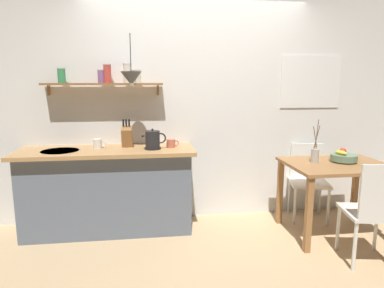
{
  "coord_description": "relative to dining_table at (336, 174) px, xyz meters",
  "views": [
    {
      "loc": [
        -0.58,
        -3.28,
        1.59
      ],
      "look_at": [
        -0.1,
        0.25,
        0.95
      ],
      "focal_mm": 31.83,
      "sensor_mm": 36.0,
      "label": 1
    }
  ],
  "objects": [
    {
      "name": "knife_block",
      "position": [
        -2.16,
        0.49,
        0.37
      ],
      "size": [
        0.11,
        0.19,
        0.3
      ],
      "color": "#9E6B3D",
      "rests_on": "kitchen_counter"
    },
    {
      "name": "fruit_bowl",
      "position": [
        0.1,
        0.06,
        0.17
      ],
      "size": [
        0.27,
        0.27,
        0.14
      ],
      "color": "slate",
      "rests_on": "dining_table"
    },
    {
      "name": "coffee_mug_spare",
      "position": [
        -1.69,
        0.4,
        0.3
      ],
      "size": [
        0.13,
        0.09,
        0.09
      ],
      "color": "#C6664C",
      "rests_on": "kitchen_counter"
    },
    {
      "name": "ground_plane",
      "position": [
        -1.37,
        0.09,
        -0.65
      ],
      "size": [
        14.0,
        14.0,
        0.0
      ],
      "primitive_type": "plane",
      "color": "tan"
    },
    {
      "name": "twig_vase",
      "position": [
        -0.21,
        0.07,
        0.2
      ],
      "size": [
        0.08,
        0.08,
        0.45
      ],
      "color": "#B7B2A8",
      "rests_on": "dining_table"
    },
    {
      "name": "wall_shelf",
      "position": [
        -2.36,
        0.58,
        0.97
      ],
      "size": [
        1.26,
        0.2,
        0.34
      ],
      "color": "brown"
    },
    {
      "name": "coffee_mug_by_sink",
      "position": [
        -2.46,
        0.45,
        0.3
      ],
      "size": [
        0.14,
        0.09,
        0.1
      ],
      "color": "white",
      "rests_on": "kitchen_counter"
    },
    {
      "name": "pendant_lamp",
      "position": [
        -2.09,
        0.32,
        0.98
      ],
      "size": [
        0.21,
        0.21,
        0.51
      ],
      "color": "black"
    },
    {
      "name": "dining_table",
      "position": [
        0.0,
        0.0,
        0.0
      ],
      "size": [
        1.02,
        0.8,
        0.77
      ],
      "color": "#9E6B3D",
      "rests_on": "ground_plane"
    },
    {
      "name": "back_wall",
      "position": [
        -1.16,
        0.74,
        0.7
      ],
      "size": [
        6.8,
        0.11,
        2.7
      ],
      "color": "white",
      "rests_on": "ground_plane"
    },
    {
      "name": "dining_chair_near",
      "position": [
        -0.02,
        -0.64,
        -0.13
      ],
      "size": [
        0.49,
        0.5,
        0.94
      ],
      "color": "white",
      "rests_on": "ground_plane"
    },
    {
      "name": "dining_chair_far",
      "position": [
        -0.05,
        0.51,
        -0.16
      ],
      "size": [
        0.52,
        0.53,
        0.87
      ],
      "color": "white",
      "rests_on": "ground_plane"
    },
    {
      "name": "kitchen_counter",
      "position": [
        -2.37,
        0.41,
        -0.19
      ],
      "size": [
        1.83,
        0.63,
        0.91
      ],
      "color": "slate",
      "rests_on": "ground_plane"
    },
    {
      "name": "electric_kettle",
      "position": [
        -1.88,
        0.34,
        0.35
      ],
      "size": [
        0.26,
        0.17,
        0.22
      ],
      "color": "black",
      "rests_on": "kitchen_counter"
    }
  ]
}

